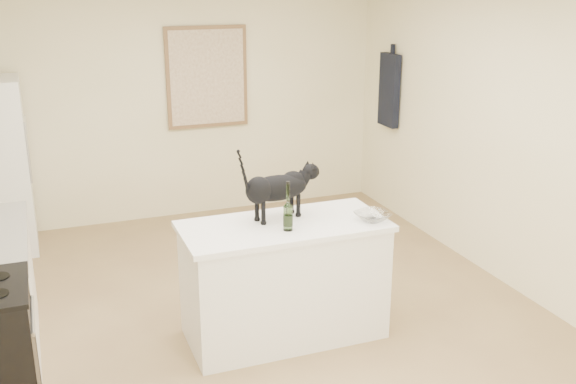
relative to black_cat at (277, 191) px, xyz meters
The scene contains 13 objects.
floor 1.12m from the black_cat, 135.72° to the left, with size 5.50×5.50×0.00m, color #9E8254.
wall_back 2.84m from the black_cat, 91.74° to the left, with size 4.50×4.50×0.00m, color #F4E8BD.
wall_front 2.67m from the black_cat, 91.85° to the right, with size 4.50×4.50×0.00m, color #F4E8BD.
wall_right 2.17m from the black_cat, ahead, with size 5.50×5.50×0.00m, color #F4E8BD.
island_base 0.69m from the black_cat, 83.09° to the right, with size 1.44×0.67×0.86m, color white.
island_top 0.26m from the black_cat, 83.09° to the right, with size 1.50×0.70×0.04m, color white.
artwork_frame 2.85m from the black_cat, 85.63° to the left, with size 0.90×0.03×1.10m, color brown.
artwork_canvas 2.83m from the black_cat, 85.61° to the left, with size 0.82×0.00×1.02m, color beige.
hanging_garment 3.01m from the black_cat, 45.40° to the left, with size 0.08×0.34×0.80m, color black.
black_cat is the anchor object (origin of this frame).
wine_bottle 0.25m from the black_cat, 91.13° to the right, with size 0.07×0.07×0.31m, color #2F5120.
glass_bowl 0.73m from the black_cat, 23.67° to the right, with size 0.25×0.25×0.06m, color silver.
fridge_paper 3.06m from the black_cat, 123.51° to the left, with size 0.01×0.15×0.19m, color beige.
Camera 1 is at (-1.49, -4.44, 2.61)m, focal length 41.74 mm.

